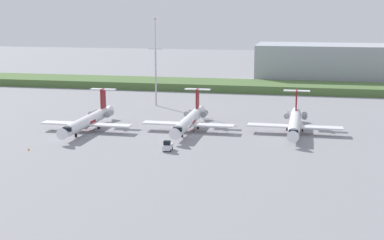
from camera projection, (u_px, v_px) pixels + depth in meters
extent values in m
plane|color=gray|center=(210.00, 113.00, 161.00)|extent=(500.00, 500.00, 0.00)
cube|color=#4C6B38|center=(233.00, 86.00, 208.01)|extent=(320.00, 20.00, 2.84)
cylinder|color=white|center=(88.00, 121.00, 137.71)|extent=(2.70, 24.00, 2.70)
cone|color=white|center=(65.00, 133.00, 124.76)|extent=(2.70, 3.00, 2.70)
cone|color=white|center=(107.00, 111.00, 151.15)|extent=(2.30, 4.00, 2.29)
cube|color=black|center=(68.00, 129.00, 126.49)|extent=(2.02, 1.80, 0.90)
cylinder|color=maroon|center=(88.00, 121.00, 137.74)|extent=(2.76, 3.60, 2.76)
cube|color=white|center=(64.00, 123.00, 138.06)|extent=(11.00, 3.20, 0.36)
cube|color=white|center=(109.00, 125.00, 135.69)|extent=(11.00, 3.20, 0.36)
cube|color=maroon|center=(103.00, 98.00, 147.49)|extent=(0.36, 3.20, 5.20)
cube|color=white|center=(103.00, 89.00, 147.30)|extent=(6.80, 1.80, 0.24)
cylinder|color=gray|center=(93.00, 113.00, 146.95)|extent=(1.50, 3.40, 1.50)
cylinder|color=gray|center=(109.00, 114.00, 146.05)|extent=(1.50, 3.40, 1.50)
cylinder|color=gray|center=(76.00, 133.00, 130.86)|extent=(0.20, 0.20, 0.65)
cylinder|color=black|center=(76.00, 135.00, 130.97)|extent=(0.30, 0.90, 0.90)
cylinder|color=black|center=(85.00, 126.00, 140.79)|extent=(0.35, 0.90, 0.90)
cylinder|color=black|center=(99.00, 127.00, 140.03)|extent=(0.35, 0.90, 0.90)
cylinder|color=white|center=(189.00, 121.00, 137.67)|extent=(2.70, 24.00, 2.70)
cone|color=white|center=(176.00, 133.00, 124.72)|extent=(2.70, 3.00, 2.70)
cone|color=white|center=(200.00, 111.00, 151.11)|extent=(2.29, 4.00, 2.29)
cube|color=black|center=(178.00, 129.00, 126.45)|extent=(2.03, 1.80, 0.90)
cylinder|color=maroon|center=(189.00, 122.00, 137.70)|extent=(2.76, 3.60, 2.76)
cube|color=white|center=(165.00, 123.00, 138.02)|extent=(11.00, 3.20, 0.36)
cube|color=white|center=(211.00, 125.00, 135.65)|extent=(11.00, 3.20, 0.36)
cube|color=maroon|center=(197.00, 98.00, 147.45)|extent=(0.36, 3.20, 5.20)
cube|color=white|center=(198.00, 89.00, 147.26)|extent=(6.80, 1.80, 0.24)
cylinder|color=gray|center=(188.00, 113.00, 146.91)|extent=(1.50, 3.40, 1.50)
cylinder|color=gray|center=(204.00, 114.00, 146.01)|extent=(1.50, 3.40, 1.50)
cylinder|color=gray|center=(182.00, 133.00, 130.82)|extent=(0.20, 0.20, 0.65)
cylinder|color=black|center=(182.00, 135.00, 130.93)|extent=(0.30, 0.90, 0.90)
cylinder|color=black|center=(183.00, 126.00, 140.75)|extent=(0.35, 0.90, 0.90)
cylinder|color=black|center=(198.00, 127.00, 139.99)|extent=(0.35, 0.90, 0.90)
cylinder|color=white|center=(295.00, 123.00, 135.01)|extent=(2.70, 24.00, 2.70)
cone|color=white|center=(293.00, 135.00, 122.06)|extent=(2.70, 3.00, 2.70)
cone|color=white|center=(296.00, 113.00, 148.45)|extent=(2.30, 4.00, 2.29)
cube|color=black|center=(293.00, 131.00, 123.79)|extent=(2.02, 1.80, 0.90)
cylinder|color=maroon|center=(295.00, 124.00, 135.04)|extent=(2.76, 3.60, 2.76)
cube|color=white|center=(270.00, 125.00, 135.36)|extent=(11.00, 3.20, 0.36)
cube|color=white|center=(320.00, 127.00, 132.99)|extent=(11.00, 3.20, 0.36)
cube|color=maroon|center=(296.00, 100.00, 144.79)|extent=(0.36, 3.20, 5.20)
cube|color=white|center=(297.00, 91.00, 144.60)|extent=(6.80, 1.80, 0.24)
cylinder|color=gray|center=(287.00, 115.00, 144.25)|extent=(1.50, 3.40, 1.50)
cylinder|color=gray|center=(305.00, 116.00, 143.35)|extent=(1.50, 3.40, 1.50)
cylinder|color=gray|center=(294.00, 136.00, 128.16)|extent=(0.20, 0.20, 0.65)
cylinder|color=black|center=(294.00, 138.00, 128.27)|extent=(0.30, 0.90, 0.90)
cylinder|color=black|center=(287.00, 129.00, 138.09)|extent=(0.35, 0.90, 0.90)
cylinder|color=black|center=(302.00, 129.00, 137.33)|extent=(0.35, 0.90, 0.90)
cylinder|color=#B2B2B7|center=(156.00, 78.00, 171.77)|extent=(0.50, 0.50, 17.27)
cylinder|color=#B2B2B7|center=(155.00, 35.00, 169.14)|extent=(0.28, 0.28, 9.30)
cube|color=#B2B2B7|center=(155.00, 49.00, 169.98)|extent=(4.40, 0.20, 0.20)
sphere|color=red|center=(155.00, 19.00, 168.17)|extent=(0.50, 0.50, 0.50)
cube|color=#9EA3AD|center=(340.00, 64.00, 223.42)|extent=(66.65, 27.59, 15.66)
cube|color=silver|center=(168.00, 147.00, 118.54)|extent=(1.70, 3.20, 1.10)
cube|color=black|center=(167.00, 143.00, 117.81)|extent=(1.36, 1.10, 0.90)
cylinder|color=black|center=(163.00, 150.00, 117.88)|extent=(0.22, 0.60, 0.60)
cylinder|color=black|center=(170.00, 150.00, 117.58)|extent=(0.22, 0.60, 0.60)
cylinder|color=black|center=(165.00, 148.00, 119.72)|extent=(0.22, 0.60, 0.60)
cylinder|color=black|center=(172.00, 148.00, 119.42)|extent=(0.22, 0.60, 0.60)
cone|color=orange|center=(29.00, 149.00, 118.77)|extent=(0.44, 0.44, 0.55)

